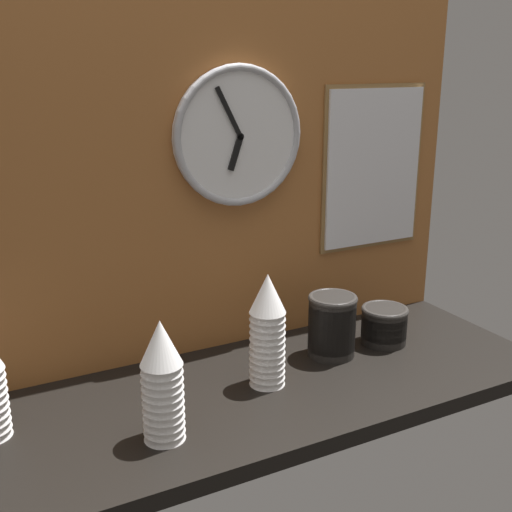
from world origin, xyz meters
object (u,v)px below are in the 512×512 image
bowl_stack_far_right (384,324)px  menu_board (373,168)px  cup_stack_center_right (267,330)px  wall_clock (239,136)px  cup_stack_center_left (162,381)px  bowl_stack_right (332,324)px

bowl_stack_far_right → menu_board: menu_board is taller
cup_stack_center_right → menu_board: menu_board is taller
bowl_stack_far_right → wall_clock: wall_clock is taller
bowl_stack_far_right → wall_clock: size_ratio=0.37×
cup_stack_center_left → cup_stack_center_right: bearing=19.6°
cup_stack_center_left → cup_stack_center_right: cup_stack_center_right is taller
bowl_stack_right → wall_clock: (-18.59, 17.85, 49.11)cm
wall_clock → menu_board: size_ratio=0.75×
cup_stack_center_left → bowl_stack_far_right: 73.70cm
cup_stack_center_left → menu_board: menu_board is taller
cup_stack_center_left → bowl_stack_right: size_ratio=1.58×
bowl_stack_right → wall_clock: 55.46cm
cup_stack_center_right → menu_board: 63.61cm
cup_stack_center_right → bowl_stack_right: 24.65cm
cup_stack_center_left → bowl_stack_far_right: (71.36, 16.69, -7.79)cm
bowl_stack_far_right → menu_board: (8.31, 19.20, 40.62)cm
bowl_stack_far_right → wall_clock: 66.11cm
cup_stack_center_right → wall_clock: wall_clock is taller
menu_board → wall_clock: bearing=-178.9°
wall_clock → cup_stack_center_left: bearing=-135.3°
cup_stack_center_left → bowl_stack_far_right: cup_stack_center_left is taller
bowl_stack_right → menu_board: (25.77, 18.73, 37.43)cm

